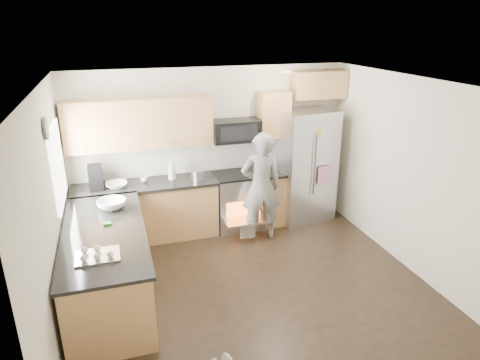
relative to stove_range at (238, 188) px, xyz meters
name	(u,v)px	position (x,y,z in m)	size (l,w,h in m)	color
ground	(250,284)	(-0.35, -1.69, -0.68)	(4.50, 4.50, 0.00)	black
room_shell	(247,163)	(-0.39, -1.68, 1.00)	(4.54, 4.04, 2.62)	silver
back_cabinet_run	(179,176)	(-0.94, 0.05, 0.29)	(4.45, 0.64, 2.50)	#A37041
peninsula	(108,264)	(-2.10, -1.44, -0.21)	(0.96, 2.36, 1.04)	#A37041
stove_range	(238,188)	(0.00, 0.00, 0.00)	(0.76, 0.97, 1.79)	#B7B7BC
refrigerator	(303,165)	(1.17, 0.01, 0.27)	(1.03, 0.86, 1.90)	#B7B7BC
person	(261,187)	(0.23, -0.50, 0.18)	(0.63, 0.41, 1.72)	gray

